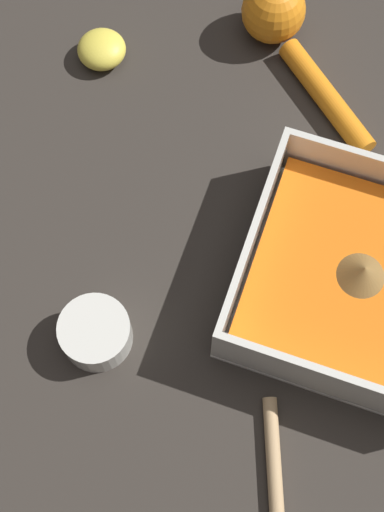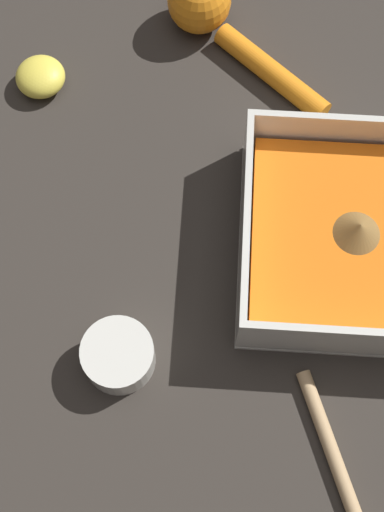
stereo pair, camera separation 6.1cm
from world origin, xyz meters
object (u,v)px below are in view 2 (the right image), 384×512
(lemon_half, at_px, (40,77))
(spice_bowl, at_px, (119,356))
(square_dish, at_px, (353,240))
(lemon_squeezer, at_px, (214,16))

(lemon_half, bearing_deg, spice_bowl, 20.97)
(spice_bowl, xyz_separation_m, lemon_half, (-0.27, -0.10, -0.00))
(square_dish, relative_size, lemon_squeezer, 1.19)
(square_dish, distance_m, spice_bowl, 0.23)
(spice_bowl, bearing_deg, lemon_squeezer, 169.93)
(lemon_squeezer, bearing_deg, lemon_half, 64.53)
(spice_bowl, bearing_deg, square_dish, 120.45)
(spice_bowl, xyz_separation_m, lemon_squeezer, (-0.35, 0.06, 0.01))
(lemon_squeezer, bearing_deg, spice_bowl, 120.76)
(spice_bowl, height_order, lemon_half, spice_bowl)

